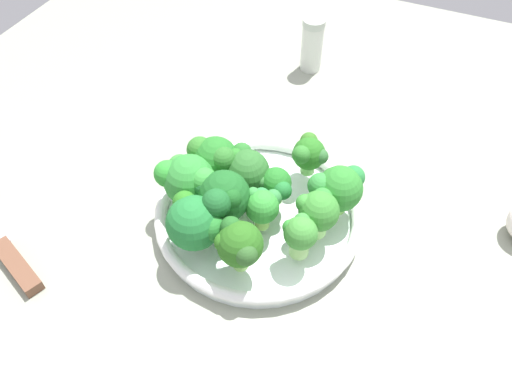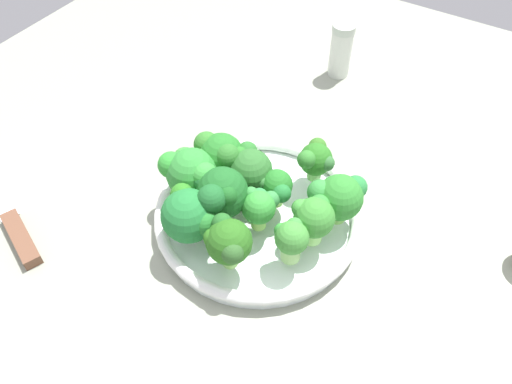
{
  "view_description": "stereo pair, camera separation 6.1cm",
  "coord_description": "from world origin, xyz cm",
  "px_view_note": "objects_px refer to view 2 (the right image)",
  "views": [
    {
      "loc": [
        41.76,
        17.08,
        54.95
      ],
      "look_at": [
        2.06,
        -0.42,
        5.83
      ],
      "focal_mm": 36.0,
      "sensor_mm": 36.0,
      "label": 1
    },
    {
      "loc": [
        38.91,
        22.47,
        54.95
      ],
      "look_at": [
        2.06,
        -0.42,
        5.83
      ],
      "focal_mm": 36.0,
      "sensor_mm": 36.0,
      "label": 2
    }
  ],
  "objects_px": {
    "broccoli_floret_6": "(228,242)",
    "broccoli_floret_4": "(275,188)",
    "broccoli_floret_8": "(339,197)",
    "broccoli_floret_2": "(260,206)",
    "broccoli_floret_9": "(220,193)",
    "broccoli_floret_5": "(189,215)",
    "broccoli_floret_1": "(314,217)",
    "knife": "(10,216)",
    "broccoli_floret_0": "(191,172)",
    "broccoli_floret_7": "(316,159)",
    "pepper_shaker": "(341,50)",
    "bowl": "(256,214)",
    "broccoli_floret_10": "(250,169)",
    "broccoli_floret_11": "(291,238)",
    "broccoli_floret_3": "(219,155)"
  },
  "relations": [
    {
      "from": "broccoli_floret_8",
      "to": "broccoli_floret_10",
      "type": "xyz_separation_m",
      "value": [
        0.02,
        -0.12,
        -0.0
      ]
    },
    {
      "from": "broccoli_floret_3",
      "to": "broccoli_floret_7",
      "type": "distance_m",
      "value": 0.13
    },
    {
      "from": "broccoli_floret_9",
      "to": "broccoli_floret_5",
      "type": "bearing_deg",
      "value": -19.03
    },
    {
      "from": "broccoli_floret_9",
      "to": "knife",
      "type": "relative_size",
      "value": 0.32
    },
    {
      "from": "broccoli_floret_2",
      "to": "broccoli_floret_5",
      "type": "xyz_separation_m",
      "value": [
        0.06,
        -0.06,
        0.0
      ]
    },
    {
      "from": "broccoli_floret_1",
      "to": "knife",
      "type": "relative_size",
      "value": 0.26
    },
    {
      "from": "knife",
      "to": "broccoli_floret_8",
      "type": "bearing_deg",
      "value": 119.39
    },
    {
      "from": "knife",
      "to": "broccoli_floret_6",
      "type": "bearing_deg",
      "value": 105.08
    },
    {
      "from": "broccoli_floret_5",
      "to": "knife",
      "type": "relative_size",
      "value": 0.3
    },
    {
      "from": "bowl",
      "to": "broccoli_floret_5",
      "type": "distance_m",
      "value": 0.11
    },
    {
      "from": "broccoli_floret_5",
      "to": "broccoli_floret_3",
      "type": "bearing_deg",
      "value": -165.57
    },
    {
      "from": "bowl",
      "to": "broccoli_floret_10",
      "type": "height_order",
      "value": "broccoli_floret_10"
    },
    {
      "from": "broccoli_floret_6",
      "to": "broccoli_floret_9",
      "type": "distance_m",
      "value": 0.07
    },
    {
      "from": "broccoli_floret_6",
      "to": "broccoli_floret_11",
      "type": "bearing_deg",
      "value": 130.3
    },
    {
      "from": "broccoli_floret_1",
      "to": "broccoli_floret_6",
      "type": "bearing_deg",
      "value": -36.74
    },
    {
      "from": "broccoli_floret_0",
      "to": "broccoli_floret_4",
      "type": "xyz_separation_m",
      "value": [
        -0.04,
        0.1,
        -0.01
      ]
    },
    {
      "from": "broccoli_floret_2",
      "to": "broccoli_floret_10",
      "type": "height_order",
      "value": "broccoli_floret_10"
    },
    {
      "from": "broccoli_floret_6",
      "to": "broccoli_floret_10",
      "type": "height_order",
      "value": "broccoli_floret_6"
    },
    {
      "from": "bowl",
      "to": "broccoli_floret_1",
      "type": "relative_size",
      "value": 4.17
    },
    {
      "from": "broccoli_floret_0",
      "to": "broccoli_floret_10",
      "type": "relative_size",
      "value": 1.26
    },
    {
      "from": "broccoli_floret_6",
      "to": "broccoli_floret_5",
      "type": "bearing_deg",
      "value": -99.17
    },
    {
      "from": "broccoli_floret_8",
      "to": "broccoli_floret_2",
      "type": "bearing_deg",
      "value": -51.27
    },
    {
      "from": "pepper_shaker",
      "to": "broccoli_floret_2",
      "type": "bearing_deg",
      "value": 10.51
    },
    {
      "from": "broccoli_floret_8",
      "to": "broccoli_floret_10",
      "type": "relative_size",
      "value": 1.01
    },
    {
      "from": "broccoli_floret_2",
      "to": "broccoli_floret_6",
      "type": "relative_size",
      "value": 0.81
    },
    {
      "from": "broccoli_floret_6",
      "to": "broccoli_floret_11",
      "type": "distance_m",
      "value": 0.07
    },
    {
      "from": "broccoli_floret_2",
      "to": "bowl",
      "type": "bearing_deg",
      "value": -138.93
    },
    {
      "from": "broccoli_floret_6",
      "to": "broccoli_floret_4",
      "type": "bearing_deg",
      "value": -179.89
    },
    {
      "from": "broccoli_floret_7",
      "to": "broccoli_floret_9",
      "type": "distance_m",
      "value": 0.14
    },
    {
      "from": "broccoli_floret_3",
      "to": "broccoli_floret_8",
      "type": "distance_m",
      "value": 0.17
    },
    {
      "from": "broccoli_floret_3",
      "to": "pepper_shaker",
      "type": "height_order",
      "value": "broccoli_floret_3"
    },
    {
      "from": "bowl",
      "to": "broccoli_floret_8",
      "type": "distance_m",
      "value": 0.12
    },
    {
      "from": "broccoli_floret_4",
      "to": "broccoli_floret_9",
      "type": "xyz_separation_m",
      "value": [
        0.05,
        -0.05,
        0.01
      ]
    },
    {
      "from": "broccoli_floret_10",
      "to": "broccoli_floret_11",
      "type": "distance_m",
      "value": 0.12
    },
    {
      "from": "broccoli_floret_1",
      "to": "broccoli_floret_7",
      "type": "distance_m",
      "value": 0.1
    },
    {
      "from": "broccoli_floret_3",
      "to": "pepper_shaker",
      "type": "xyz_separation_m",
      "value": [
        -0.34,
        0.02,
        -0.02
      ]
    },
    {
      "from": "broccoli_floret_9",
      "to": "broccoli_floret_3",
      "type": "bearing_deg",
      "value": -144.39
    },
    {
      "from": "broccoli_floret_9",
      "to": "broccoli_floret_11",
      "type": "height_order",
      "value": "broccoli_floret_9"
    },
    {
      "from": "broccoli_floret_3",
      "to": "broccoli_floret_11",
      "type": "height_order",
      "value": "broccoli_floret_3"
    },
    {
      "from": "broccoli_floret_2",
      "to": "knife",
      "type": "xyz_separation_m",
      "value": [
        0.15,
        -0.3,
        -0.06
      ]
    },
    {
      "from": "broccoli_floret_0",
      "to": "broccoli_floret_2",
      "type": "bearing_deg",
      "value": 92.29
    },
    {
      "from": "broccoli_floret_4",
      "to": "broccoli_floret_7",
      "type": "height_order",
      "value": "broccoli_floret_7"
    },
    {
      "from": "broccoli_floret_8",
      "to": "broccoli_floret_11",
      "type": "distance_m",
      "value": 0.09
    },
    {
      "from": "broccoli_floret_7",
      "to": "pepper_shaker",
      "type": "distance_m",
      "value": 0.29
    },
    {
      "from": "broccoli_floret_8",
      "to": "pepper_shaker",
      "type": "height_order",
      "value": "same"
    },
    {
      "from": "broccoli_floret_9",
      "to": "bowl",
      "type": "bearing_deg",
      "value": 143.32
    },
    {
      "from": "broccoli_floret_0",
      "to": "broccoli_floret_7",
      "type": "bearing_deg",
      "value": 132.91
    },
    {
      "from": "broccoli_floret_8",
      "to": "knife",
      "type": "distance_m",
      "value": 0.44
    },
    {
      "from": "broccoli_floret_9",
      "to": "broccoli_floret_11",
      "type": "bearing_deg",
      "value": 86.76
    },
    {
      "from": "bowl",
      "to": "broccoli_floret_11",
      "type": "relative_size",
      "value": 4.63
    }
  ]
}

